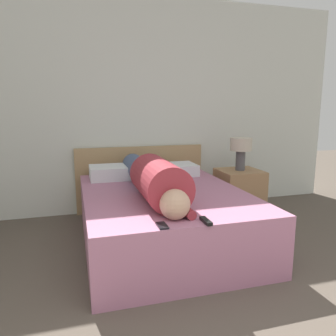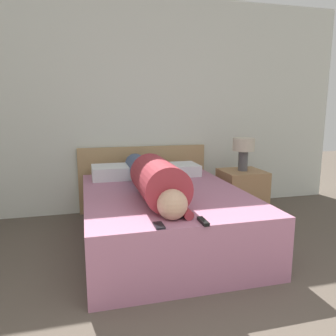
{
  "view_description": "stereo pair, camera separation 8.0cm",
  "coord_description": "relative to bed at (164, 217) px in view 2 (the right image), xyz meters",
  "views": [
    {
      "loc": [
        -0.65,
        -0.09,
        1.3
      ],
      "look_at": [
        0.14,
        2.65,
        0.76
      ],
      "focal_mm": 35.0,
      "sensor_mm": 36.0,
      "label": 1
    },
    {
      "loc": [
        -0.58,
        -0.12,
        1.3
      ],
      "look_at": [
        0.14,
        2.65,
        0.76
      ],
      "focal_mm": 35.0,
      "sensor_mm": 36.0,
      "label": 2
    }
  ],
  "objects": [
    {
      "name": "wall_back",
      "position": [
        -0.14,
        1.15,
        1.04
      ],
      "size": [
        5.64,
        0.06,
        2.6
      ],
      "color": "silver",
      "rests_on": "ground_plane"
    },
    {
      "name": "bed",
      "position": [
        0.0,
        0.0,
        0.0
      ],
      "size": [
        1.48,
        1.92,
        0.51
      ],
      "color": "#B2708E",
      "rests_on": "ground_plane"
    },
    {
      "name": "headboard",
      "position": [
        0.0,
        1.08,
        0.15
      ],
      "size": [
        1.6,
        0.04,
        0.81
      ],
      "color": "tan",
      "rests_on": "ground_plane"
    },
    {
      "name": "nightstand",
      "position": [
        1.07,
        0.5,
        0.03
      ],
      "size": [
        0.48,
        0.47,
        0.56
      ],
      "color": "#A37A51",
      "rests_on": "ground_plane"
    },
    {
      "name": "table_lamp",
      "position": [
        1.07,
        0.5,
        0.57
      ],
      "size": [
        0.25,
        0.25,
        0.38
      ],
      "color": "#4C4C51",
      "rests_on": "nightstand"
    },
    {
      "name": "person_lying",
      "position": [
        -0.13,
        -0.11,
        0.41
      ],
      "size": [
        0.36,
        1.8,
        0.36
      ],
      "color": "tan",
      "rests_on": "bed"
    },
    {
      "name": "pillow_near_headboard",
      "position": [
        -0.36,
        0.7,
        0.33
      ],
      "size": [
        0.57,
        0.39,
        0.14
      ],
      "color": "white",
      "rests_on": "bed"
    },
    {
      "name": "pillow_second",
      "position": [
        0.3,
        0.7,
        0.32
      ],
      "size": [
        0.55,
        0.39,
        0.13
      ],
      "color": "white",
      "rests_on": "bed"
    },
    {
      "name": "tv_remote",
      "position": [
        0.05,
        -0.9,
        0.27
      ],
      "size": [
        0.04,
        0.15,
        0.02
      ],
      "color": "black",
      "rests_on": "bed"
    },
    {
      "name": "cell_phone",
      "position": [
        -0.26,
        -0.89,
        0.26
      ],
      "size": [
        0.06,
        0.13,
        0.01
      ],
      "color": "black",
      "rests_on": "bed"
    }
  ]
}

